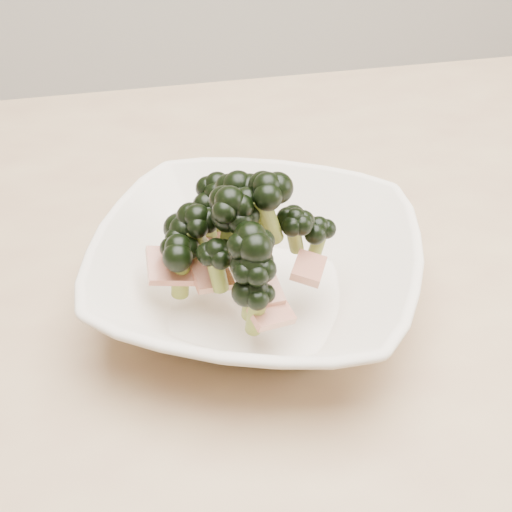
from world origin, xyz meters
TOP-DOWN VIEW (x-y plane):
  - dining_table at (0.00, 0.00)m, footprint 1.20×0.80m
  - broccoli_dish at (-0.12, -0.06)m, footprint 0.35×0.35m

SIDE VIEW (x-z plane):
  - dining_table at x=0.00m, z-range 0.28..1.03m
  - broccoli_dish at x=-0.12m, z-range 0.72..0.86m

